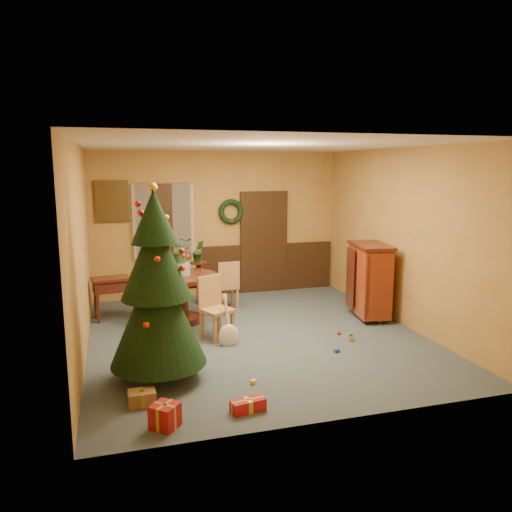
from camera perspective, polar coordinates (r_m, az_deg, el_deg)
name	(u,v)px	position (r m, az deg, el deg)	size (l,w,h in m)	color
room_envelope	(229,240)	(10.19, -3.12, 1.81)	(5.50, 5.50, 5.50)	#33424B
dining_table	(182,289)	(8.45, -8.43, -3.77)	(1.19, 1.19, 0.82)	black
urn	(182,269)	(8.38, -8.49, -1.46)	(0.28, 0.28, 0.20)	slate
centerpiece_plant	(181,250)	(8.32, -8.55, 0.65)	(0.38, 0.33, 0.42)	#1E4C23
chair_near	(214,305)	(7.67, -4.84, -5.60)	(0.55, 0.55, 0.95)	#A57442
chair_far	(227,284)	(9.12, -3.29, -3.18)	(0.41, 0.41, 0.91)	#A57442
guitar	(229,322)	(7.34, -3.15, -7.51)	(0.31, 0.14, 0.72)	beige
plant_stand	(199,278)	(9.52, -6.56, -2.51)	(0.32, 0.32, 0.82)	black
stand_plant	(198,251)	(9.43, -6.62, 0.56)	(0.23, 0.18, 0.41)	#19471E
christmas_tree	(157,289)	(6.10, -11.29, -3.74)	(1.17, 1.17, 2.41)	#382111
writing_desk	(117,287)	(8.90, -15.61, -3.47)	(0.87, 0.52, 0.73)	black
sideboard	(370,279)	(8.81, 12.86, -2.53)	(0.70, 1.09, 1.30)	#521509
gift_a	(142,398)	(5.85, -12.90, -15.51)	(0.30, 0.22, 0.16)	brown
gift_b	(165,416)	(5.34, -10.36, -17.53)	(0.35, 0.35, 0.25)	maroon
gift_c	(184,341)	(7.49, -8.24, -9.65)	(0.26, 0.29, 0.13)	brown
gift_d	(248,405)	(5.58, -0.92, -16.70)	(0.40, 0.22, 0.13)	maroon
toy_a	(337,351)	(7.27, 9.22, -10.64)	(0.08, 0.05, 0.05)	#2741AB
toy_b	(351,334)	(7.96, 10.76, -8.78)	(0.06, 0.06, 0.06)	green
toy_c	(253,382)	(6.21, -0.30, -14.20)	(0.08, 0.05, 0.05)	gold
toy_d	(339,333)	(7.99, 9.47, -8.66)	(0.06, 0.06, 0.06)	red
toy_e	(352,340)	(7.74, 10.89, -9.39)	(0.08, 0.05, 0.05)	gold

